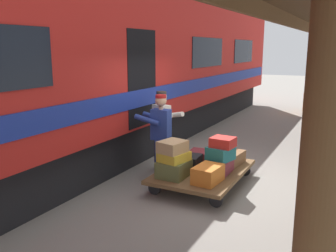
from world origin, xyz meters
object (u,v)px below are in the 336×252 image
suitcase_tan_vintage (172,147)px  suitcase_red_plastic (223,142)px  suitcase_orange_carryall (208,174)px  baggage_tug (322,99)px  suitcase_olive_duffel (174,168)px  luggage_cart (203,172)px  suitcase_burgundy_valise (219,166)px  suitcase_maroon_trunk (199,155)px  suitcase_teal_softside (220,153)px  train_car (86,71)px  porter_by_door (162,128)px  suitcase_brown_leather (229,158)px  suitcase_black_hardshell (187,161)px  porter_in_overalls (160,134)px  suitcase_yellow_case (174,156)px

suitcase_tan_vintage → suitcase_red_plastic: suitcase_red_plastic is taller
suitcase_orange_carryall → baggage_tug: bearing=-95.6°
suitcase_orange_carryall → suitcase_olive_duffel: 0.65m
luggage_cart → suitcase_burgundy_valise: (-0.33, 0.00, 0.16)m
suitcase_maroon_trunk → suitcase_teal_softside: suitcase_teal_softside is taller
train_car → suitcase_red_plastic: (-3.41, 0.34, -1.18)m
suitcase_maroon_trunk → suitcase_tan_vintage: 1.31m
porter_by_door → suitcase_burgundy_valise: bearing=165.5°
luggage_cart → suitcase_brown_leather: (-0.33, -0.59, 0.16)m
suitcase_black_hardshell → porter_in_overalls: 0.75m
suitcase_olive_duffel → suitcase_red_plastic: size_ratio=1.43×
suitcase_red_plastic → train_car: bearing=-5.7°
suitcase_yellow_case → porter_by_door: porter_by_door is taller
suitcase_red_plastic → baggage_tug: (-0.91, -9.16, -0.26)m
suitcase_tan_vintage → suitcase_red_plastic: 0.96m
suitcase_brown_leather → train_car: bearing=4.3°
suitcase_teal_softside → porter_in_overalls: porter_in_overalls is taller
suitcase_red_plastic → suitcase_tan_vintage: bearing=41.5°
train_car → suitcase_burgundy_valise: size_ratio=39.14×
suitcase_teal_softside → luggage_cart: bearing=0.1°
suitcase_olive_duffel → suitcase_tan_vintage: size_ratio=1.25×
luggage_cart → suitcase_maroon_trunk: 0.69m
suitcase_black_hardshell → suitcase_brown_leather: size_ratio=0.76×
suitcase_teal_softside → porter_by_door: bearing=-14.3°
suitcase_orange_carryall → porter_by_door: (1.41, -0.95, 0.48)m
suitcase_orange_carryall → suitcase_burgundy_valise: bearing=-90.0°
suitcase_teal_softside → porter_by_door: size_ratio=0.27×
suitcase_maroon_trunk → luggage_cart: bearing=119.0°
suitcase_maroon_trunk → porter_in_overalls: bearing=53.0°
suitcase_orange_carryall → suitcase_red_plastic: 0.74m
suitcase_orange_carryall → suitcase_yellow_case: (0.65, 0.02, 0.23)m
luggage_cart → suitcase_burgundy_valise: suitcase_burgundy_valise is taller
suitcase_burgundy_valise → porter_in_overalls: bearing=5.9°
suitcase_tan_vintage → baggage_tug: bearing=-99.4°
suitcase_brown_leather → suitcase_teal_softside: (-0.01, 0.59, 0.25)m
train_car → luggage_cart: (-3.03, 0.34, -1.80)m
suitcase_olive_duffel → suitcase_red_plastic: 1.02m
suitcase_yellow_case → porter_by_door: size_ratio=0.29×
suitcase_orange_carryall → suitcase_yellow_case: 0.69m
suitcase_teal_softside → porter_in_overalls: (1.21, 0.12, 0.26)m
train_car → suitcase_teal_softside: 3.66m
suitcase_maroon_trunk → suitcase_orange_carryall: bearing=119.0°
train_car → baggage_tug: 9.92m
luggage_cart → suitcase_tan_vintage: size_ratio=4.64×
suitcase_orange_carryall → suitcase_olive_duffel: bearing=0.0°
suitcase_orange_carryall → baggage_tug: (-0.96, -9.75, 0.18)m
porter_in_overalls → luggage_cart: bearing=-172.0°
suitcase_orange_carryall → porter_by_door: size_ratio=0.33×
luggage_cart → suitcase_maroon_trunk: bearing=-61.0°
baggage_tug → suitcase_yellow_case: bearing=80.7°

